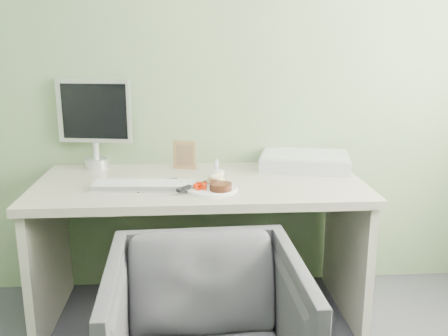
{
  "coord_description": "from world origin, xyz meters",
  "views": [
    {
      "loc": [
        -0.04,
        -0.74,
        1.4
      ],
      "look_at": [
        0.11,
        1.5,
        0.83
      ],
      "focal_mm": 40.0,
      "sensor_mm": 36.0,
      "label": 1
    }
  ],
  "objects": [
    {
      "name": "desk",
      "position": [
        0.0,
        1.62,
        0.55
      ],
      "size": [
        1.6,
        0.75,
        0.73
      ],
      "color": "#AFA293",
      "rests_on": "floor"
    },
    {
      "name": "keyboard",
      "position": [
        -0.27,
        1.52,
        0.75
      ],
      "size": [
        0.47,
        0.17,
        0.02
      ],
      "primitive_type": "cube",
      "rotation": [
        0.0,
        0.0,
        -0.07
      ],
      "color": "white",
      "rests_on": "desk"
    },
    {
      "name": "computer_mouse",
      "position": [
        0.09,
        1.68,
        0.75
      ],
      "size": [
        0.08,
        0.13,
        0.04
      ],
      "primitive_type": "ellipsoid",
      "rotation": [
        0.0,
        0.0,
        -0.17
      ],
      "color": "white",
      "rests_on": "desk"
    },
    {
      "name": "plate",
      "position": [
        0.05,
        1.46,
        0.74
      ],
      "size": [
        0.24,
        0.24,
        0.01
      ],
      "primitive_type": "cylinder",
      "color": "white",
      "rests_on": "desk"
    },
    {
      "name": "scanner",
      "position": [
        0.57,
        1.84,
        0.77
      ],
      "size": [
        0.53,
        0.41,
        0.07
      ],
      "primitive_type": "cube",
      "rotation": [
        0.0,
        0.0,
        -0.24
      ],
      "color": "#ACB0B4",
      "rests_on": "desk"
    },
    {
      "name": "carrot_heap",
      "position": [
        0.0,
        1.45,
        0.76
      ],
      "size": [
        0.08,
        0.07,
        0.04
      ],
      "primitive_type": "cube",
      "rotation": [
        0.0,
        0.0,
        -0.42
      ],
      "color": "red",
      "rests_on": "plate"
    },
    {
      "name": "photo_frame",
      "position": [
        -0.08,
        1.87,
        0.81
      ],
      "size": [
        0.12,
        0.04,
        0.15
      ],
      "primitive_type": "cube",
      "rotation": [
        0.0,
        0.0,
        -0.21
      ],
      "color": "olive",
      "rests_on": "desk"
    },
    {
      "name": "mousepad",
      "position": [
        -0.2,
        1.57,
        0.73
      ],
      "size": [
        0.26,
        0.24,
        0.0
      ],
      "primitive_type": "cube",
      "rotation": [
        0.0,
        0.0,
        0.22
      ],
      "color": "black",
      "rests_on": "desk"
    },
    {
      "name": "eyedrop_bottle",
      "position": [
        0.09,
        1.83,
        0.76
      ],
      "size": [
        0.02,
        0.02,
        0.07
      ],
      "color": "white",
      "rests_on": "desk"
    },
    {
      "name": "wall_back",
      "position": [
        0.0,
        2.0,
        1.35
      ],
      "size": [
        3.5,
        0.0,
        3.5
      ],
      "primitive_type": "plane",
      "rotation": [
        1.57,
        0.0,
        0.0
      ],
      "color": "gray",
      "rests_on": "floor"
    },
    {
      "name": "steak",
      "position": [
        0.09,
        1.42,
        0.76
      ],
      "size": [
        0.12,
        0.12,
        0.03
      ],
      "primitive_type": "cylinder",
      "rotation": [
        0.0,
        0.0,
        0.21
      ],
      "color": "black",
      "rests_on": "plate"
    },
    {
      "name": "potato_pile",
      "position": [
        0.08,
        1.51,
        0.77
      ],
      "size": [
        0.11,
        0.09,
        0.06
      ],
      "primitive_type": "ellipsoid",
      "rotation": [
        0.0,
        0.0,
        -0.12
      ],
      "color": "tan",
      "rests_on": "plate"
    },
    {
      "name": "monitor",
      "position": [
        -0.55,
        1.94,
        1.0
      ],
      "size": [
        0.4,
        0.13,
        0.48
      ],
      "rotation": [
        0.0,
        0.0,
        -0.17
      ],
      "color": "silver",
      "rests_on": "desk"
    },
    {
      "name": "steak_knife",
      "position": [
        -0.05,
        1.44,
        0.75
      ],
      "size": [
        0.16,
        0.19,
        0.02
      ],
      "rotation": [
        0.0,
        0.0,
        0.87
      ],
      "color": "silver",
      "rests_on": "plate"
    }
  ]
}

